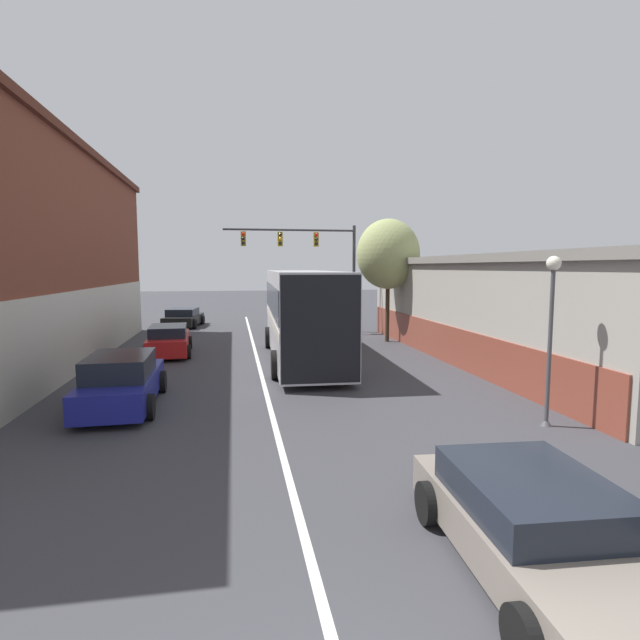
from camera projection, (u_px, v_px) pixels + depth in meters
name	position (u px, v px, depth m)	size (l,w,h in m)	color
lane_center_line	(261.00, 374.00, 17.79)	(0.14, 41.87, 0.01)	silver
building_right_storefront	(543.00, 305.00, 20.74)	(8.97, 19.72, 4.27)	#9E998E
bus	(302.00, 311.00, 20.31)	(3.11, 10.98, 3.65)	#B7B7BC
hatchback_foreground	(538.00, 527.00, 6.20)	(2.32, 4.53, 1.18)	slate
parked_car_left_near	(122.00, 382.00, 13.58)	(2.09, 4.64, 1.47)	navy
parked_car_left_mid	(169.00, 340.00, 21.87)	(2.13, 4.56, 1.28)	red
parked_car_left_far	(183.00, 318.00, 32.06)	(2.54, 4.27, 1.19)	black
traffic_signal_gantry	(311.00, 253.00, 28.60)	(7.59, 0.36, 6.22)	#333338
street_lamp	(551.00, 324.00, 11.75)	(0.34, 0.34, 4.07)	#47474C
street_tree_near	(388.00, 254.00, 25.21)	(3.21, 2.89, 6.24)	#3D2D1E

